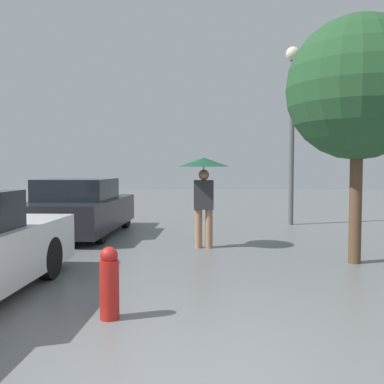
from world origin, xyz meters
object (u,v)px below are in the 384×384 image
at_px(parked_car_farthest, 80,209).
at_px(tree, 358,89).
at_px(fire_hydrant, 109,283).
at_px(pedestrian, 204,177).
at_px(street_lamp, 292,108).

bearing_deg(parked_car_farthest, tree, -26.50).
xyz_separation_m(parked_car_farthest, fire_hydrant, (2.17, -5.70, -0.24)).
xyz_separation_m(tree, fire_hydrant, (-3.48, -2.89, -2.53)).
bearing_deg(pedestrian, street_lamp, 57.40).
distance_m(street_lamp, fire_hydrant, 8.97).
height_order(street_lamp, fire_hydrant, street_lamp).
relative_size(pedestrian, fire_hydrant, 2.34).
xyz_separation_m(parked_car_farthest, street_lamp, (5.43, 2.13, 2.67)).
relative_size(street_lamp, fire_hydrant, 6.43).
bearing_deg(fire_hydrant, street_lamp, 67.41).
xyz_separation_m(tree, street_lamp, (-0.22, 4.94, 0.38)).
relative_size(pedestrian, street_lamp, 0.36).
bearing_deg(parked_car_farthest, fire_hydrant, -69.18).
bearing_deg(fire_hydrant, parked_car_farthest, 110.82).
distance_m(parked_car_farthest, fire_hydrant, 6.11).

